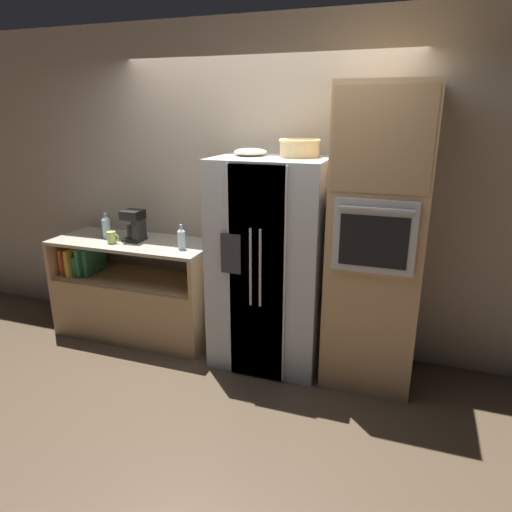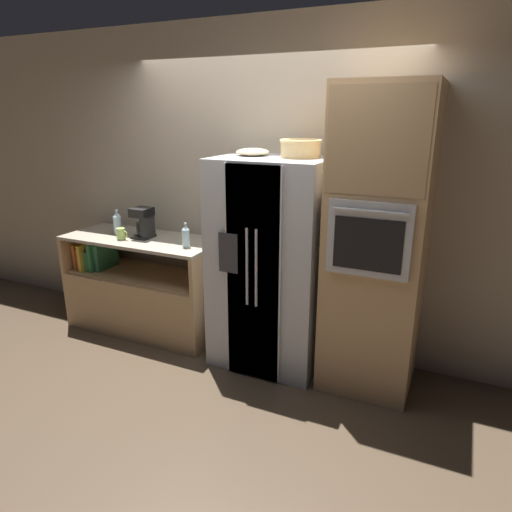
{
  "view_description": "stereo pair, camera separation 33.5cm",
  "coord_description": "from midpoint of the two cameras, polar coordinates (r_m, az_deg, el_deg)",
  "views": [
    {
      "loc": [
        1.26,
        -3.32,
        2.06
      ],
      "look_at": [
        0.09,
        -0.02,
        0.95
      ],
      "focal_mm": 32.0,
      "sensor_mm": 36.0,
      "label": 1
    },
    {
      "loc": [
        1.57,
        -3.19,
        2.06
      ],
      "look_at": [
        0.09,
        -0.02,
        0.95
      ],
      "focal_mm": 32.0,
      "sensor_mm": 36.0,
      "label": 2
    }
  ],
  "objects": [
    {
      "name": "refrigerator",
      "position": [
        3.74,
        4.43,
        -1.11
      ],
      "size": [
        0.9,
        0.73,
        1.72
      ],
      "color": "silver",
      "rests_on": "ground_plane"
    },
    {
      "name": "coffee_maker",
      "position": [
        4.32,
        -11.7,
        4.17
      ],
      "size": [
        0.17,
        0.18,
        0.28
      ],
      "color": "black",
      "rests_on": "counter_left"
    },
    {
      "name": "counter_left",
      "position": [
        4.57,
        -11.77,
        -4.82
      ],
      "size": [
        1.51,
        0.63,
        0.93
      ],
      "color": "tan",
      "rests_on": "ground_plane"
    },
    {
      "name": "ground_plane",
      "position": [
        4.1,
        1.29,
        -12.52
      ],
      "size": [
        20.0,
        20.0,
        0.0
      ],
      "primitive_type": "plane",
      "color": "#4C3D2D"
    },
    {
      "name": "bottle_tall",
      "position": [
        4.52,
        -14.93,
        3.97
      ],
      "size": [
        0.08,
        0.08,
        0.24
      ],
      "color": "silver",
      "rests_on": "counter_left"
    },
    {
      "name": "mug",
      "position": [
        4.34,
        -14.41,
        2.67
      ],
      "size": [
        0.12,
        0.08,
        0.11
      ],
      "color": "#B2D166",
      "rests_on": "counter_left"
    },
    {
      "name": "wall_oven",
      "position": [
        3.49,
        17.58,
        1.4
      ],
      "size": [
        0.68,
        0.72,
        2.26
      ],
      "color": "tan",
      "rests_on": "ground_plane"
    },
    {
      "name": "fruit_bowl",
      "position": [
        3.7,
        2.23,
        12.87
      ],
      "size": [
        0.26,
        0.26,
        0.06
      ],
      "color": "beige",
      "rests_on": "refrigerator"
    },
    {
      "name": "wicker_basket",
      "position": [
        3.58,
        8.35,
        13.24
      ],
      "size": [
        0.32,
        0.32,
        0.14
      ],
      "color": "tan",
      "rests_on": "refrigerator"
    },
    {
      "name": "wall_back",
      "position": [
        4.02,
        4.06,
        8.15
      ],
      "size": [
        12.0,
        0.06,
        2.8
      ],
      "color": "tan",
      "rests_on": "ground_plane"
    },
    {
      "name": "bottle_short",
      "position": [
        3.97,
        -6.4,
        2.44
      ],
      "size": [
        0.07,
        0.07,
        0.22
      ],
      "color": "silver",
      "rests_on": "counter_left"
    }
  ]
}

